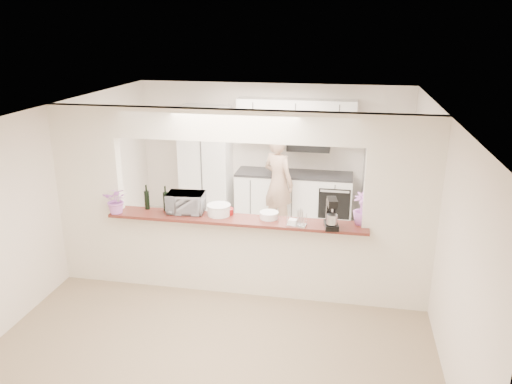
% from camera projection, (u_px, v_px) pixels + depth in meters
% --- Properties ---
extents(floor, '(6.00, 6.00, 0.00)m').
position_uv_depth(floor, '(238.00, 291.00, 6.87)').
color(floor, gray).
rests_on(floor, ground).
extents(tile_overlay, '(5.00, 2.90, 0.01)m').
position_uv_depth(tile_overlay, '(258.00, 244.00, 8.32)').
color(tile_overlay, beige).
rests_on(tile_overlay, floor).
extents(partition, '(5.00, 0.15, 2.50)m').
position_uv_depth(partition, '(237.00, 188.00, 6.40)').
color(partition, white).
rests_on(partition, floor).
extents(bar_counter, '(3.40, 0.38, 1.09)m').
position_uv_depth(bar_counter, '(237.00, 253.00, 6.69)').
color(bar_counter, white).
rests_on(bar_counter, floor).
extents(kitchen_cabinets, '(3.15, 0.62, 2.25)m').
position_uv_depth(kitchen_cabinets, '(260.00, 169.00, 9.14)').
color(kitchen_cabinets, white).
rests_on(kitchen_cabinets, floor).
extents(refrigerator, '(0.75, 0.70, 1.70)m').
position_uv_depth(refrigerator, '(385.00, 183.00, 8.72)').
color(refrigerator, '#A1A1A6').
rests_on(refrigerator, floor).
extents(flower_left, '(0.37, 0.33, 0.37)m').
position_uv_depth(flower_left, '(117.00, 200.00, 6.61)').
color(flower_left, '#D16EC2').
rests_on(flower_left, bar_counter).
extents(wine_bottle_a, '(0.07, 0.07, 0.34)m').
position_uv_depth(wine_bottle_a, '(147.00, 200.00, 6.77)').
color(wine_bottle_a, black).
rests_on(wine_bottle_a, bar_counter).
extents(wine_bottle_b, '(0.07, 0.07, 0.34)m').
position_uv_depth(wine_bottle_b, '(166.00, 201.00, 6.73)').
color(wine_bottle_b, black).
rests_on(wine_bottle_b, bar_counter).
extents(toaster_oven, '(0.51, 0.37, 0.27)m').
position_uv_depth(toaster_oven, '(186.00, 203.00, 6.66)').
color(toaster_oven, '#A5A5AA').
rests_on(toaster_oven, bar_counter).
extents(serving_bowls, '(0.35, 0.35, 0.23)m').
position_uv_depth(serving_bowls, '(187.00, 204.00, 6.66)').
color(serving_bowls, white).
rests_on(serving_bowls, bar_counter).
extents(plate_stack_a, '(0.31, 0.31, 0.14)m').
position_uv_depth(plate_stack_a, '(219.00, 210.00, 6.58)').
color(plate_stack_a, white).
rests_on(plate_stack_a, bar_counter).
extents(plate_stack_b, '(0.25, 0.25, 0.09)m').
position_uv_depth(plate_stack_b, '(269.00, 215.00, 6.47)').
color(plate_stack_b, white).
rests_on(plate_stack_b, bar_counter).
extents(red_bowl, '(0.17, 0.17, 0.08)m').
position_uv_depth(red_bowl, '(227.00, 211.00, 6.62)').
color(red_bowl, maroon).
rests_on(red_bowl, bar_counter).
extents(tan_bowl, '(0.17, 0.17, 0.08)m').
position_uv_depth(tan_bowl, '(268.00, 214.00, 6.52)').
color(tan_bowl, tan).
rests_on(tan_bowl, bar_counter).
extents(utensil_caddy, '(0.26, 0.17, 0.22)m').
position_uv_depth(utensil_caddy, '(297.00, 218.00, 6.22)').
color(utensil_caddy, silver).
rests_on(utensil_caddy, bar_counter).
extents(stand_mixer, '(0.21, 0.29, 0.39)m').
position_uv_depth(stand_mixer, '(331.00, 214.00, 6.13)').
color(stand_mixer, black).
rests_on(stand_mixer, bar_counter).
extents(flower_right, '(0.25, 0.25, 0.42)m').
position_uv_depth(flower_right, '(362.00, 209.00, 6.23)').
color(flower_right, '#C071D3').
rests_on(flower_right, bar_counter).
extents(person, '(0.75, 0.69, 1.71)m').
position_uv_depth(person, '(278.00, 183.00, 8.71)').
color(person, tan).
rests_on(person, floor).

